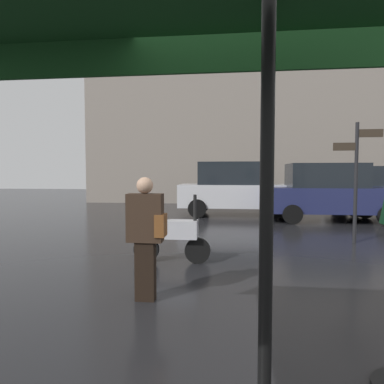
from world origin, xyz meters
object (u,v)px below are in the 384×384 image
Objects in this scene: pedestrian_with_bag at (146,231)px; parked_car_distant at (382,190)px; street_signpost at (356,170)px; parked_scooter at (169,232)px; parked_car_right at (329,192)px; parked_car_left at (233,189)px.

parked_car_distant is (6.94, 9.57, 0.07)m from pedestrian_with_bag.
parked_car_distant is 6.38m from street_signpost.
parked_scooter is 10.46m from parked_car_distant.
parked_car_right is at bearing 140.02° from pedestrian_with_bag.
pedestrian_with_bag reaches higher than parked_scooter.
street_signpost is at bearing 102.74° from parked_car_left.
street_signpost is (-3.00, -5.58, 0.74)m from parked_car_distant.
parked_car_left is 0.97× the size of parked_car_right.
pedestrian_with_bag is at bearing -134.69° from street_signpost.
street_signpost is at bearing 65.99° from parked_car_right.
parked_car_distant is at bearing -159.06° from parked_car_right.
parked_car_left reaches higher than parked_car_right.
pedestrian_with_bag is at bearing 43.06° from parked_car_right.
street_signpost reaches higher than pedestrian_with_bag.
parked_car_left is 3.43m from parked_car_right.
parked_scooter is 0.33× the size of parked_car_distant.
street_signpost is (3.94, 3.98, 0.80)m from pedestrian_with_bag.
street_signpost is at bearing 29.36° from parked_scooter.
parked_car_distant is at bearing 48.58° from parked_scooter.
parked_car_distant is (6.98, 7.78, 0.40)m from parked_scooter.
pedestrian_with_bag is 1.12× the size of parked_scooter.
pedestrian_with_bag is 0.37× the size of parked_car_left.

